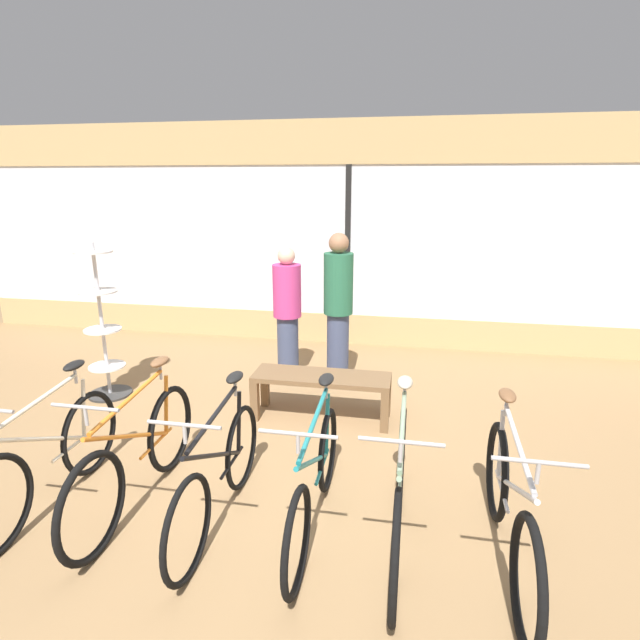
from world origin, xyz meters
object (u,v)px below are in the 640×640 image
object	(u,v)px
customer_by_window	(338,307)
bicycle_left	(137,457)
display_bench	(322,383)
accessory_rack	(103,335)
bicycle_right	(399,491)
bicycle_center_right	(315,481)
bicycle_center_left	(219,475)
bicycle_far_right	(510,511)
customer_near_rack	(287,312)
bicycle_far_left	(48,460)

from	to	relation	value
customer_by_window	bicycle_left	bearing A→B (deg)	-113.25
display_bench	accessory_rack	bearing A→B (deg)	177.36
bicycle_right	accessory_rack	world-z (taller)	accessory_rack
bicycle_center_right	bicycle_center_left	bearing A→B (deg)	-174.48
customer_by_window	bicycle_far_right	bearing A→B (deg)	-60.94
bicycle_left	bicycle_right	bearing A→B (deg)	-2.04
display_bench	customer_near_rack	xyz separation A→B (m)	(-0.61, 1.00, 0.47)
bicycle_center_right	bicycle_far_left	bearing A→B (deg)	-176.39
bicycle_left	bicycle_center_right	size ratio (longest dim) A/B	1.05
customer_by_window	bicycle_center_right	bearing A→B (deg)	-84.62
bicycle_far_left	display_bench	size ratio (longest dim) A/B	1.22
bicycle_right	customer_near_rack	distance (m)	3.13
display_bench	customer_near_rack	world-z (taller)	customer_near_rack
bicycle_far_left	customer_near_rack	xyz separation A→B (m)	(1.11, 2.81, 0.47)
bicycle_far_right	display_bench	world-z (taller)	bicycle_far_right
customer_near_rack	bicycle_center_left	bearing A→B (deg)	-85.84
bicycle_far_left	bicycle_left	distance (m)	0.65
bicycle_left	display_bench	size ratio (longest dim) A/B	1.28
bicycle_right	display_bench	size ratio (longest dim) A/B	1.28
bicycle_far_left	customer_by_window	world-z (taller)	customer_by_window
bicycle_right	bicycle_left	bearing A→B (deg)	177.96
customer_by_window	bicycle_center_left	bearing A→B (deg)	-99.20
accessory_rack	bicycle_right	bearing A→B (deg)	-28.86
bicycle_far_right	customer_by_window	distance (m)	3.16
bicycle_center_left	customer_near_rack	bearing A→B (deg)	94.16
bicycle_center_right	bicycle_right	xyz separation A→B (m)	(0.58, -0.05, 0.03)
accessory_rack	bicycle_far_left	bearing A→B (deg)	-67.94
bicycle_right	bicycle_far_right	distance (m)	0.69
bicycle_left	bicycle_center_right	distance (m)	1.36
customer_by_window	bicycle_far_left	bearing A→B (deg)	-122.58
bicycle_left	bicycle_right	xyz separation A→B (m)	(1.93, -0.07, 0.01)
bicycle_right	customer_by_window	bearing A→B (deg)	107.24
bicycle_center_left	bicycle_center_right	bearing A→B (deg)	5.52
bicycle_left	display_bench	xyz separation A→B (m)	(1.09, 1.66, -0.01)
bicycle_far_left	bicycle_far_right	xyz separation A→B (m)	(3.25, 0.02, -0.00)
bicycle_far_right	bicycle_center_right	bearing A→B (deg)	175.07
customer_near_rack	bicycle_left	bearing A→B (deg)	-100.15
accessory_rack	bicycle_center_right	bearing A→B (deg)	-32.99
bicycle_far_right	customer_by_window	bearing A→B (deg)	119.06
customer_near_rack	bicycle_right	bearing A→B (deg)	-61.95
bicycle_center_right	customer_near_rack	size ratio (longest dim) A/B	1.05
customer_near_rack	display_bench	bearing A→B (deg)	-58.74
bicycle_center_right	bicycle_far_right	bearing A→B (deg)	-4.93
customer_by_window	customer_near_rack	bearing A→B (deg)	172.77
accessory_rack	customer_near_rack	bearing A→B (deg)	25.14
bicycle_far_left	bicycle_center_right	world-z (taller)	bicycle_far_left
bicycle_center_right	display_bench	distance (m)	1.70
bicycle_right	display_bench	bearing A→B (deg)	116.09
bicycle_center_right	bicycle_far_right	xyz separation A→B (m)	(1.26, -0.11, 0.02)
customer_near_rack	accessory_rack	bearing A→B (deg)	-154.86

